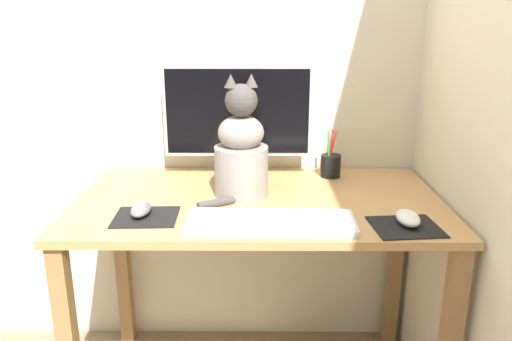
# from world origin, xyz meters

# --- Properties ---
(wall_back) EXTENTS (7.00, 0.04, 2.50)m
(wall_back) POSITION_xyz_m (0.00, 0.37, 1.25)
(wall_back) COLOR beige
(wall_back) RESTS_ON ground_plane
(wall_side_right) EXTENTS (0.04, 7.00, 2.50)m
(wall_side_right) POSITION_xyz_m (0.62, 0.00, 1.25)
(wall_side_right) COLOR beige
(wall_side_right) RESTS_ON ground_plane
(desk) EXTENTS (1.19, 0.67, 0.75)m
(desk) POSITION_xyz_m (0.00, 0.00, 0.64)
(desk) COLOR tan
(desk) RESTS_ON ground_plane
(monitor) EXTENTS (0.53, 0.17, 0.41)m
(monitor) POSITION_xyz_m (-0.08, 0.24, 0.97)
(monitor) COLOR #B2B2B7
(monitor) RESTS_ON desk
(keyboard) EXTENTS (0.48, 0.17, 0.02)m
(keyboard) POSITION_xyz_m (0.04, -0.22, 0.76)
(keyboard) COLOR silver
(keyboard) RESTS_ON desk
(mousepad_left) EXTENTS (0.19, 0.17, 0.00)m
(mousepad_left) POSITION_xyz_m (-0.33, -0.17, 0.75)
(mousepad_left) COLOR black
(mousepad_left) RESTS_ON desk
(mousepad_right) EXTENTS (0.20, 0.18, 0.00)m
(mousepad_right) POSITION_xyz_m (0.41, -0.24, 0.75)
(mousepad_right) COLOR black
(mousepad_right) RESTS_ON desk
(computer_mouse_left) EXTENTS (0.06, 0.11, 0.03)m
(computer_mouse_left) POSITION_xyz_m (-0.35, -0.16, 0.77)
(computer_mouse_left) COLOR slate
(computer_mouse_left) RESTS_ON mousepad_left
(computer_mouse_right) EXTENTS (0.06, 0.11, 0.04)m
(computer_mouse_right) POSITION_xyz_m (0.42, -0.22, 0.77)
(computer_mouse_right) COLOR white
(computer_mouse_right) RESTS_ON mousepad_right
(cat) EXTENTS (0.24, 0.25, 0.40)m
(cat) POSITION_xyz_m (-0.06, 0.02, 0.90)
(cat) COLOR gray
(cat) RESTS_ON desk
(pen_cup) EXTENTS (0.07, 0.07, 0.17)m
(pen_cup) POSITION_xyz_m (0.27, 0.23, 0.80)
(pen_cup) COLOR black
(pen_cup) RESTS_ON desk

